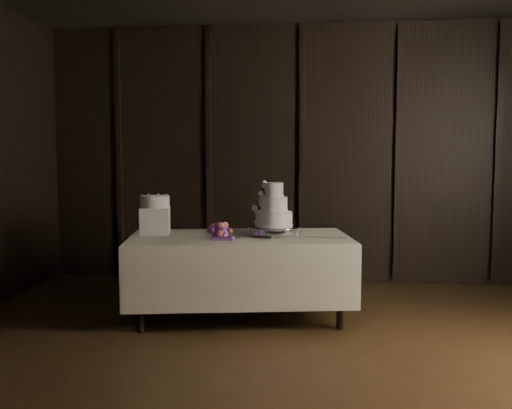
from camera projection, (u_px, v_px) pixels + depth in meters
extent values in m
cube|color=black|center=(302.00, 154.00, 6.68)|extent=(6.04, 0.04, 3.04)
cube|color=silver|center=(240.00, 237.00, 5.17)|extent=(2.12, 1.34, 0.01)
cube|color=white|center=(240.00, 280.00, 5.21)|extent=(1.95, 1.20, 0.71)
cylinder|color=silver|center=(274.00, 231.00, 5.18)|extent=(0.59, 0.59, 0.09)
cylinder|color=white|center=(274.00, 219.00, 5.17)|extent=(0.33, 0.33, 0.13)
cylinder|color=white|center=(274.00, 204.00, 5.16)|extent=(0.24, 0.24, 0.13)
cylinder|color=white|center=(274.00, 190.00, 5.15)|extent=(0.17, 0.17, 0.13)
cube|color=white|center=(155.00, 221.00, 5.29)|extent=(0.30, 0.30, 0.25)
cylinder|color=white|center=(155.00, 202.00, 5.27)|extent=(0.32, 0.32, 0.11)
cube|color=silver|center=(321.00, 238.00, 5.04)|extent=(0.37, 0.10, 0.01)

